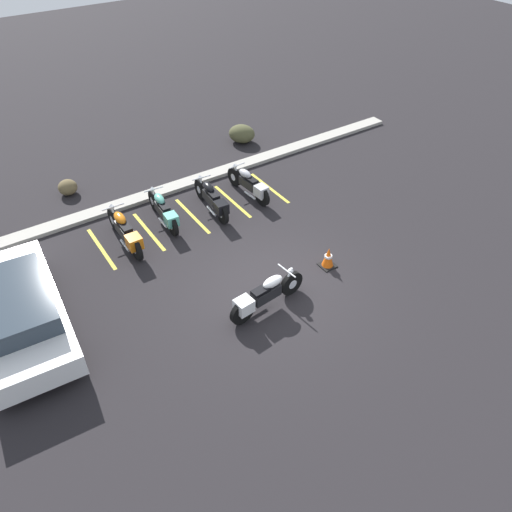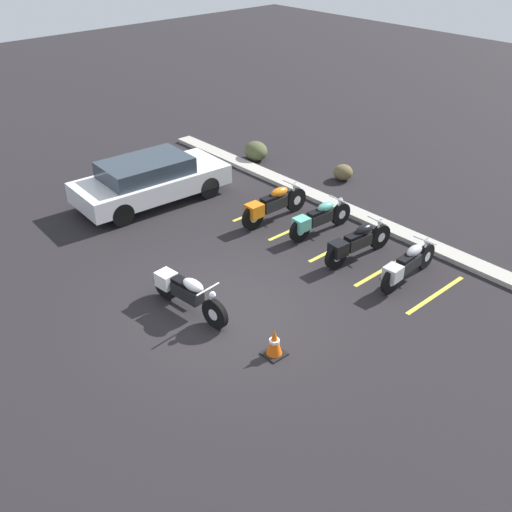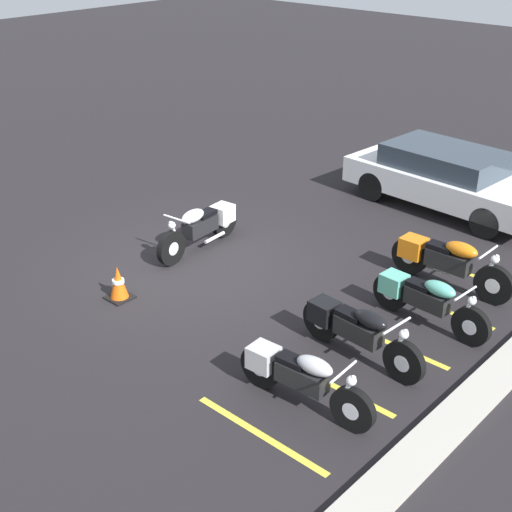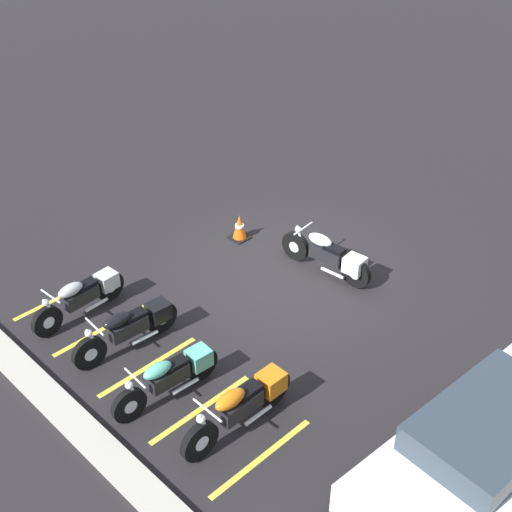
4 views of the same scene
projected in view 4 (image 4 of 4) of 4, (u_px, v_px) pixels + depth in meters
ground at (290, 271)px, 14.87m from camera, size 60.00×60.00×0.00m
motorcycle_white_featured at (330, 256)px, 14.53m from camera, size 2.16×0.63×0.85m
parked_bike_0 at (243, 404)px, 11.12m from camera, size 0.63×2.25×0.89m
parked_bike_1 at (171, 375)px, 11.70m from camera, size 0.58×2.07×0.81m
parked_bike_2 at (131, 327)px, 12.70m from camera, size 0.60×2.14×0.84m
parked_bike_3 at (83, 295)px, 13.47m from camera, size 0.58×2.07×0.81m
car_white at (483, 448)px, 10.14m from camera, size 2.06×4.40×1.29m
concrete_curb at (58, 406)px, 11.64m from camera, size 18.00×0.50×0.12m
traffic_cone at (239, 228)px, 15.75m from camera, size 0.40×0.40×0.59m
stall_line_0 at (261, 458)px, 10.84m from camera, size 0.10×2.10×0.00m
stall_line_1 at (201, 409)px, 11.66m from camera, size 0.10×2.10×0.00m
stall_line_2 at (148, 366)px, 12.49m from camera, size 0.10×2.10×0.00m
stall_line_3 at (102, 329)px, 13.32m from camera, size 0.10×2.10×0.00m
stall_line_4 at (62, 296)px, 14.15m from camera, size 0.10×2.10×0.00m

